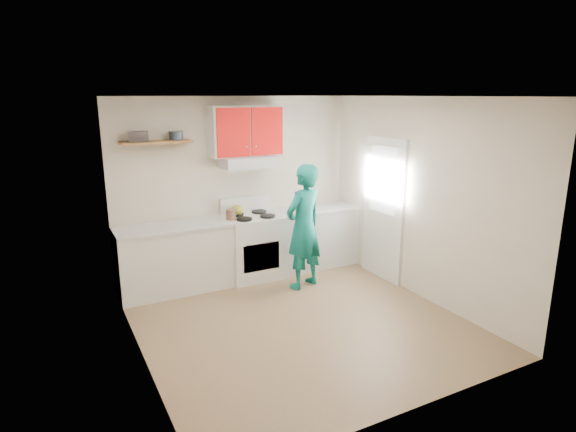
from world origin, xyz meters
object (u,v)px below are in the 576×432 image
crock (231,215)px  stove (252,247)px  kettle (237,210)px  person (304,227)px  tin (176,136)px

crock → stove: bearing=5.7°
kettle → crock: bearing=-135.5°
stove → crock: size_ratio=5.59×
stove → person: size_ratio=0.53×
tin → person: size_ratio=0.11×
tin → stove: bearing=-11.5°
crock → tin: bearing=160.3°
stove → person: (0.48, -0.67, 0.40)m
stove → crock: bearing=-174.3°
kettle → person: (0.65, -0.82, -0.13)m
stove → tin: 1.92m
stove → person: 0.92m
tin → crock: size_ratio=1.11×
person → tin: bearing=-49.4°
crock → person: (0.81, -0.63, -0.12)m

